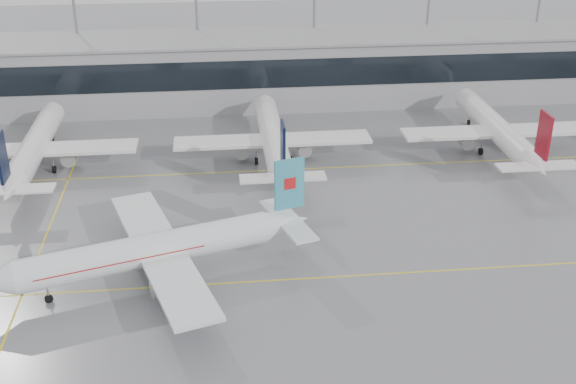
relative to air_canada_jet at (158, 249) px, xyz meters
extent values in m
plane|color=gray|center=(15.37, -1.84, -3.73)|extent=(320.00, 320.00, 0.00)
cube|color=yellow|center=(15.37, -1.84, -3.73)|extent=(120.00, 0.25, 0.01)
cube|color=yellow|center=(15.37, 28.16, -3.73)|extent=(120.00, 0.25, 0.01)
cube|color=yellow|center=(-14.63, 13.16, -3.73)|extent=(0.25, 60.00, 0.01)
cube|color=#949498|center=(15.37, 60.16, 2.27)|extent=(180.00, 15.00, 12.00)
cube|color=black|center=(15.37, 52.61, 3.77)|extent=(180.00, 0.20, 5.00)
cube|color=gray|center=(15.37, 60.16, 8.47)|extent=(182.00, 16.00, 0.40)
cylinder|color=gray|center=(-17.63, 66.16, 7.27)|extent=(0.50, 0.50, 22.00)
cylinder|color=gray|center=(4.37, 66.16, 7.27)|extent=(0.50, 0.50, 22.00)
cylinder|color=gray|center=(26.37, 66.16, 7.27)|extent=(0.50, 0.50, 22.00)
cylinder|color=gray|center=(48.37, 66.16, 7.27)|extent=(0.50, 0.50, 22.00)
cylinder|color=gray|center=(70.37, 66.16, 7.27)|extent=(0.50, 0.50, 22.00)
cylinder|color=white|center=(-1.22, -0.38, 0.08)|extent=(27.25, 11.57, 3.60)
cone|color=white|center=(14.55, 4.52, 0.08)|extent=(6.41, 5.10, 3.60)
cube|color=white|center=(0.21, 0.07, -0.32)|extent=(13.59, 29.85, 0.45)
cube|color=white|center=(14.74, 4.58, 0.38)|extent=(6.06, 11.74, 0.25)
cube|color=teal|center=(14.93, 4.64, 4.94)|extent=(3.54, 1.40, 6.14)
cylinder|color=#A0A0A0|center=(1.16, -4.67, -1.82)|extent=(4.06, 3.07, 2.10)
cylinder|color=#A0A0A0|center=(-1.69, 4.50, -1.82)|extent=(4.06, 3.07, 2.10)
cylinder|color=gray|center=(-11.45, -3.56, -2.50)|extent=(0.20, 0.20, 1.56)
cylinder|color=black|center=(-11.45, -3.56, -3.28)|extent=(0.95, 0.55, 0.90)
cylinder|color=gray|center=(1.94, -2.12, -2.40)|extent=(0.24, 0.24, 1.56)
cylinder|color=black|center=(1.94, -2.12, -3.18)|extent=(1.18, 0.76, 1.10)
cylinder|color=gray|center=(0.40, 2.85, -2.40)|extent=(0.24, 0.24, 1.56)
cylinder|color=black|center=(0.40, 2.85, -3.18)|extent=(1.18, 0.76, 1.10)
cube|color=#B70F0F|center=(14.93, 4.64, 5.07)|extent=(1.47, 0.85, 1.40)
cube|color=#B70F0F|center=(-4.08, -1.27, 0.28)|extent=(18.27, 8.81, 0.12)
cylinder|color=white|center=(-19.63, 33.16, 0.07)|extent=(3.59, 27.36, 3.59)
cone|color=white|center=(-19.63, 48.84, 0.07)|extent=(3.59, 4.00, 3.59)
cone|color=white|center=(-19.63, 16.68, 0.07)|extent=(3.59, 5.60, 3.59)
cube|color=white|center=(-19.63, 31.66, -0.33)|extent=(29.64, 5.00, 0.45)
cube|color=white|center=(-19.63, 16.48, 0.37)|extent=(11.40, 2.80, 0.25)
cube|color=black|center=(-19.63, 16.28, 4.92)|extent=(0.35, 3.60, 6.12)
cylinder|color=#A0A0A0|center=(-24.43, 32.16, -1.83)|extent=(2.10, 3.60, 2.10)
cylinder|color=#A0A0A0|center=(-14.83, 32.16, -1.83)|extent=(2.10, 3.60, 2.10)
cylinder|color=gray|center=(-19.63, 43.84, -2.50)|extent=(0.20, 0.20, 1.56)
cylinder|color=black|center=(-19.63, 43.84, -3.28)|extent=(0.30, 0.90, 0.90)
cylinder|color=gray|center=(-22.23, 30.66, -2.40)|extent=(0.24, 0.24, 1.56)
cylinder|color=black|center=(-22.23, 30.66, -3.18)|extent=(0.45, 1.10, 1.10)
cylinder|color=gray|center=(-17.03, 30.66, -2.40)|extent=(0.24, 0.24, 1.56)
cylinder|color=black|center=(-17.03, 30.66, -3.18)|extent=(0.45, 1.10, 1.10)
cylinder|color=white|center=(15.37, 33.16, 0.07)|extent=(3.59, 27.36, 3.59)
cone|color=white|center=(15.37, 48.84, 0.07)|extent=(3.59, 4.00, 3.59)
cone|color=white|center=(15.37, 16.68, 0.07)|extent=(3.59, 5.60, 3.59)
cube|color=white|center=(15.37, 31.66, -0.33)|extent=(29.64, 5.00, 0.45)
cube|color=white|center=(15.37, 16.48, 0.37)|extent=(11.40, 2.80, 0.25)
cube|color=black|center=(15.37, 16.28, 4.92)|extent=(0.35, 3.60, 6.12)
cylinder|color=#A0A0A0|center=(10.57, 32.16, -1.83)|extent=(2.10, 3.60, 2.10)
cylinder|color=#A0A0A0|center=(20.17, 32.16, -1.83)|extent=(2.10, 3.60, 2.10)
cylinder|color=gray|center=(15.37, 43.84, -2.50)|extent=(0.20, 0.20, 1.56)
cylinder|color=black|center=(15.37, 43.84, -3.28)|extent=(0.30, 0.90, 0.90)
cylinder|color=gray|center=(12.77, 30.66, -2.40)|extent=(0.24, 0.24, 1.56)
cylinder|color=black|center=(12.77, 30.66, -3.18)|extent=(0.45, 1.10, 1.10)
cylinder|color=gray|center=(17.97, 30.66, -2.40)|extent=(0.24, 0.24, 1.56)
cylinder|color=black|center=(17.97, 30.66, -3.18)|extent=(0.45, 1.10, 1.10)
cylinder|color=white|center=(50.37, 33.16, 0.07)|extent=(3.59, 27.36, 3.59)
cone|color=white|center=(50.37, 48.84, 0.07)|extent=(3.59, 4.00, 3.59)
cone|color=white|center=(50.37, 16.68, 0.07)|extent=(3.59, 5.60, 3.59)
cube|color=white|center=(50.37, 31.66, -0.33)|extent=(29.64, 5.00, 0.45)
cube|color=white|center=(50.37, 16.48, 0.37)|extent=(11.40, 2.80, 0.25)
cube|color=maroon|center=(50.37, 16.28, 4.92)|extent=(0.35, 3.60, 6.12)
cylinder|color=#A0A0A0|center=(45.57, 32.16, -1.83)|extent=(2.10, 3.60, 2.10)
cylinder|color=#A0A0A0|center=(55.17, 32.16, -1.83)|extent=(2.10, 3.60, 2.10)
cylinder|color=gray|center=(50.37, 43.84, -2.50)|extent=(0.20, 0.20, 1.56)
cylinder|color=black|center=(50.37, 43.84, -3.28)|extent=(0.30, 0.90, 0.90)
cylinder|color=gray|center=(47.77, 30.66, -2.40)|extent=(0.24, 0.24, 1.56)
cylinder|color=black|center=(47.77, 30.66, -3.18)|extent=(0.45, 1.10, 1.10)
cylinder|color=gray|center=(52.97, 30.66, -2.40)|extent=(0.24, 0.24, 1.56)
cylinder|color=black|center=(52.97, 30.66, -3.18)|extent=(0.45, 1.10, 1.10)
camera|label=1|loc=(6.82, -69.37, 39.76)|focal=45.00mm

